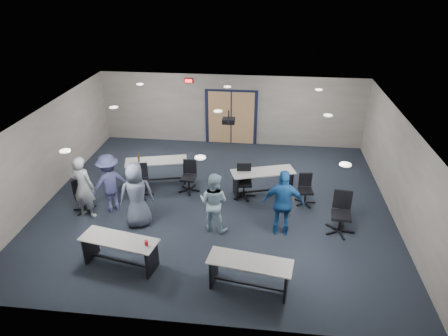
# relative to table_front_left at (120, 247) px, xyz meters

# --- Properties ---
(floor) EXTENTS (10.00, 10.00, 0.00)m
(floor) POSITION_rel_table_front_left_xyz_m (1.84, 2.98, -0.50)
(floor) COLOR black
(floor) RESTS_ON ground
(back_wall) EXTENTS (10.00, 0.04, 2.70)m
(back_wall) POSITION_rel_table_front_left_xyz_m (1.84, 7.48, 0.85)
(back_wall) COLOR slate
(back_wall) RESTS_ON floor
(front_wall) EXTENTS (10.00, 0.04, 2.70)m
(front_wall) POSITION_rel_table_front_left_xyz_m (1.84, -1.52, 0.85)
(front_wall) COLOR slate
(front_wall) RESTS_ON floor
(left_wall) EXTENTS (0.04, 9.00, 2.70)m
(left_wall) POSITION_rel_table_front_left_xyz_m (-3.16, 2.98, 0.85)
(left_wall) COLOR slate
(left_wall) RESTS_ON floor
(right_wall) EXTENTS (0.04, 9.00, 2.70)m
(right_wall) POSITION_rel_table_front_left_xyz_m (6.84, 2.98, 0.85)
(right_wall) COLOR slate
(right_wall) RESTS_ON floor
(ceiling) EXTENTS (10.00, 9.00, 0.04)m
(ceiling) POSITION_rel_table_front_left_xyz_m (1.84, 2.98, 2.20)
(ceiling) COLOR white
(ceiling) RESTS_ON back_wall
(double_door) EXTENTS (2.00, 0.07, 2.20)m
(double_door) POSITION_rel_table_front_left_xyz_m (1.84, 7.44, 0.55)
(double_door) COLOR black
(double_door) RESTS_ON back_wall
(exit_sign) EXTENTS (0.32, 0.07, 0.18)m
(exit_sign) POSITION_rel_table_front_left_xyz_m (0.24, 7.42, 1.95)
(exit_sign) COLOR black
(exit_sign) RESTS_ON back_wall
(ceiling_projector) EXTENTS (0.35, 0.32, 0.37)m
(ceiling_projector) POSITION_rel_table_front_left_xyz_m (2.14, 3.48, 1.90)
(ceiling_projector) COLOR black
(ceiling_projector) RESTS_ON ceiling
(ceiling_can_lights) EXTENTS (6.24, 5.74, 0.02)m
(ceiling_can_lights) POSITION_rel_table_front_left_xyz_m (1.84, 3.23, 2.17)
(ceiling_can_lights) COLOR silver
(ceiling_can_lights) RESTS_ON ceiling
(table_front_left) EXTENTS (1.89, 0.94, 0.85)m
(table_front_left) POSITION_rel_table_front_left_xyz_m (0.00, 0.00, 0.00)
(table_front_left) COLOR #B6B3AC
(table_front_left) RESTS_ON floor
(table_front_right) EXTENTS (1.87, 0.87, 0.73)m
(table_front_right) POSITION_rel_table_front_left_xyz_m (3.00, -0.42, -0.01)
(table_front_right) COLOR #B6B3AC
(table_front_right) RESTS_ON floor
(table_back_left) EXTENTS (2.03, 1.11, 1.07)m
(table_back_left) POSITION_rel_table_front_left_xyz_m (-0.22, 4.00, 0.04)
(table_back_left) COLOR #B6B3AC
(table_back_left) RESTS_ON floor
(table_back_right) EXTENTS (2.00, 1.17, 0.77)m
(table_back_right) POSITION_rel_table_front_left_xyz_m (3.18, 3.66, 0.02)
(table_back_right) COLOR #B6B3AC
(table_back_right) RESTS_ON floor
(chair_back_a) EXTENTS (0.76, 0.76, 1.01)m
(chair_back_a) POSITION_rel_table_front_left_xyz_m (-0.46, 3.11, -0.00)
(chair_back_a) COLOR black
(chair_back_a) RESTS_ON floor
(chair_back_b) EXTENTS (0.66, 0.66, 0.98)m
(chair_back_b) POSITION_rel_table_front_left_xyz_m (0.91, 3.56, -0.01)
(chair_back_b) COLOR black
(chair_back_b) RESTS_ON floor
(chair_back_c) EXTENTS (0.71, 0.71, 1.02)m
(chair_back_c) POSITION_rel_table_front_left_xyz_m (2.62, 3.41, 0.01)
(chair_back_c) COLOR black
(chair_back_c) RESTS_ON floor
(chair_back_d) EXTENTS (0.64, 0.64, 0.92)m
(chair_back_d) POSITION_rel_table_front_left_xyz_m (4.44, 3.22, -0.05)
(chair_back_d) COLOR black
(chair_back_d) RESTS_ON floor
(chair_loose_left) EXTENTS (0.82, 0.82, 0.93)m
(chair_loose_left) POSITION_rel_table_front_left_xyz_m (-1.85, 2.13, -0.04)
(chair_loose_left) COLOR black
(chair_loose_left) RESTS_ON floor
(chair_loose_right) EXTENTS (0.78, 0.78, 1.13)m
(chair_loose_right) POSITION_rel_table_front_left_xyz_m (5.24, 1.89, 0.06)
(chair_loose_right) COLOR black
(chair_loose_right) RESTS_ON floor
(person_gray) EXTENTS (0.74, 0.56, 1.83)m
(person_gray) POSITION_rel_table_front_left_xyz_m (-1.66, 1.90, 0.41)
(person_gray) COLOR #9AA1A8
(person_gray) RESTS_ON floor
(person_plaid) EXTENTS (1.06, 0.91, 1.83)m
(person_plaid) POSITION_rel_table_front_left_xyz_m (-0.09, 1.65, 0.41)
(person_plaid) COLOR slate
(person_plaid) RESTS_ON floor
(person_lightblue) EXTENTS (0.95, 0.83, 1.64)m
(person_lightblue) POSITION_rel_table_front_left_xyz_m (1.95, 1.69, 0.31)
(person_lightblue) COLOR #A4C9D9
(person_lightblue) RESTS_ON floor
(person_navy) EXTENTS (1.09, 0.48, 1.83)m
(person_navy) POSITION_rel_table_front_left_xyz_m (3.73, 1.68, 0.41)
(person_navy) COLOR #194B8D
(person_navy) RESTS_ON floor
(person_back) EXTENTS (1.26, 1.21, 1.72)m
(person_back) POSITION_rel_table_front_left_xyz_m (-1.08, 2.30, 0.35)
(person_back) COLOR #3D406E
(person_back) RESTS_ON floor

